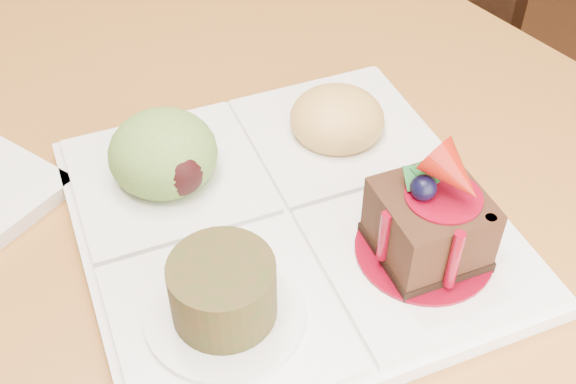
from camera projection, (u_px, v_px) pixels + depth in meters
chair_right at (371, 41)px, 1.14m from camera, size 0.44×0.44×0.87m
sampler_plate at (283, 203)px, 0.49m from camera, size 0.33×0.33×0.11m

